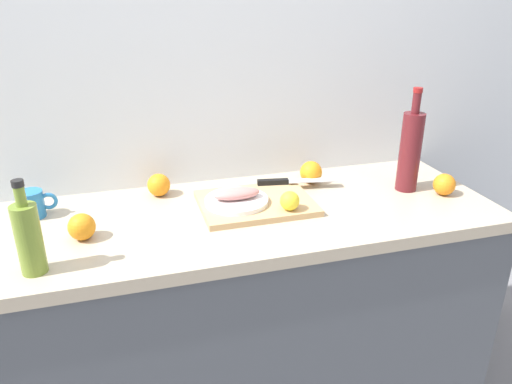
{
  "coord_description": "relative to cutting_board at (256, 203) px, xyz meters",
  "views": [
    {
      "loc": [
        -0.19,
        -1.38,
        1.58
      ],
      "look_at": [
        0.22,
        0.03,
        0.95
      ],
      "focal_mm": 34.47,
      "sensor_mm": 36.0,
      "label": 1
    }
  ],
  "objects": [
    {
      "name": "fish_fillet",
      "position": [
        -0.07,
        -0.0,
        0.04
      ],
      "size": [
        0.15,
        0.07,
        0.04
      ],
      "primitive_type": "ellipsoid",
      "color": "tan",
      "rests_on": "white_plate"
    },
    {
      "name": "kitchen_counter",
      "position": [
        -0.22,
        -0.03,
        -0.46
      ],
      "size": [
        2.0,
        0.6,
        0.9
      ],
      "color": "#4C5159",
      "rests_on": "ground_plane"
    },
    {
      "name": "orange_1",
      "position": [
        -0.54,
        -0.08,
        0.03
      ],
      "size": [
        0.08,
        0.08,
        0.08
      ],
      "primitive_type": "sphere",
      "color": "orange",
      "rests_on": "kitchen_counter"
    },
    {
      "name": "coffee_mug_0",
      "position": [
        -0.69,
        0.12,
        0.03
      ],
      "size": [
        0.12,
        0.08,
        0.09
      ],
      "color": "#2672B2",
      "rests_on": "kitchen_counter"
    },
    {
      "name": "white_plate",
      "position": [
        -0.07,
        -0.0,
        0.02
      ],
      "size": [
        0.21,
        0.21,
        0.01
      ],
      "primitive_type": "cylinder",
      "color": "white",
      "rests_on": "cutting_board"
    },
    {
      "name": "orange_3",
      "position": [
        0.25,
        0.14,
        0.03
      ],
      "size": [
        0.08,
        0.08,
        0.08
      ],
      "primitive_type": "sphere",
      "color": "orange",
      "rests_on": "kitchen_counter"
    },
    {
      "name": "chef_knife",
      "position": [
        0.15,
        0.11,
        0.02
      ],
      "size": [
        0.29,
        0.08,
        0.02
      ],
      "rotation": [
        0.0,
        0.0,
        -0.16
      ],
      "color": "silver",
      "rests_on": "cutting_board"
    },
    {
      "name": "olive_oil_bottle",
      "position": [
        -0.65,
        -0.23,
        0.09
      ],
      "size": [
        0.06,
        0.06,
        0.25
      ],
      "color": "olive",
      "rests_on": "kitchen_counter"
    },
    {
      "name": "orange_2",
      "position": [
        0.65,
        -0.09,
        0.03
      ],
      "size": [
        0.08,
        0.08,
        0.08
      ],
      "primitive_type": "sphere",
      "color": "orange",
      "rests_on": "kitchen_counter"
    },
    {
      "name": "cutting_board",
      "position": [
        0.0,
        0.0,
        0.0
      ],
      "size": [
        0.37,
        0.28,
        0.02
      ],
      "primitive_type": "cube",
      "color": "tan",
      "rests_on": "kitchen_counter"
    },
    {
      "name": "wine_bottle",
      "position": [
        0.55,
        -0.01,
        0.14
      ],
      "size": [
        0.07,
        0.07,
        0.36
      ],
      "color": "#59191E",
      "rests_on": "kitchen_counter"
    },
    {
      "name": "orange_0",
      "position": [
        -0.3,
        0.18,
        0.03
      ],
      "size": [
        0.08,
        0.08,
        0.08
      ],
      "primitive_type": "sphere",
      "color": "orange",
      "rests_on": "kitchen_counter"
    },
    {
      "name": "lemon_0",
      "position": [
        0.08,
        -0.1,
        0.04
      ],
      "size": [
        0.06,
        0.06,
        0.06
      ],
      "primitive_type": "sphere",
      "color": "yellow",
      "rests_on": "cutting_board"
    },
    {
      "name": "back_wall",
      "position": [
        -0.22,
        0.29,
        0.34
      ],
      "size": [
        3.2,
        0.05,
        2.5
      ],
      "primitive_type": "cube",
      "color": "silver",
      "rests_on": "ground_plane"
    }
  ]
}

